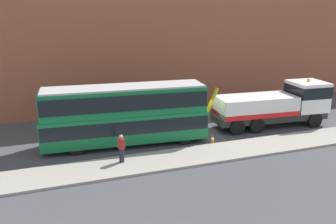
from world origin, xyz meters
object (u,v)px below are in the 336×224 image
(recovery_tow_truck, at_px, (276,104))
(double_decker_bus, at_px, (125,113))
(pedestrian_onlooker, at_px, (121,149))
(traffic_cone_near_bus, at_px, (212,139))

(recovery_tow_truck, distance_m, double_decker_bus, 12.00)
(double_decker_bus, relative_size, pedestrian_onlooker, 6.53)
(recovery_tow_truck, height_order, traffic_cone_near_bus, recovery_tow_truck)
(recovery_tow_truck, distance_m, pedestrian_onlooker, 13.36)
(double_decker_bus, distance_m, traffic_cone_near_bus, 6.21)
(double_decker_bus, height_order, pedestrian_onlooker, double_decker_bus)
(recovery_tow_truck, bearing_deg, pedestrian_onlooker, -162.09)
(pedestrian_onlooker, distance_m, traffic_cone_near_bus, 6.69)
(double_decker_bus, bearing_deg, recovery_tow_truck, 4.30)
(recovery_tow_truck, xyz_separation_m, double_decker_bus, (-11.99, 0.04, 0.47))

